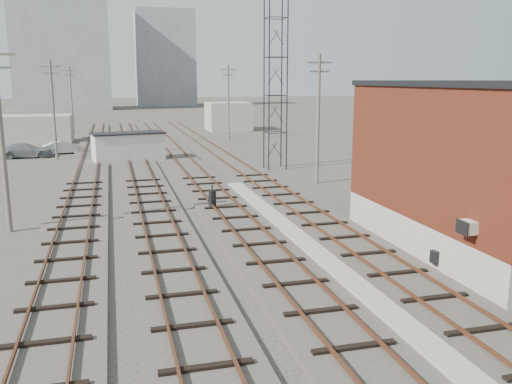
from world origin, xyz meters
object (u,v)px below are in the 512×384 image
object	(u,v)px
switch_stand	(212,199)
site_trailer	(128,147)
car_silver	(63,147)
car_grey	(26,151)
car_red	(25,149)

from	to	relation	value
switch_stand	site_trailer	size ratio (longest dim) A/B	0.20
car_silver	car_grey	world-z (taller)	car_grey
car_red	car_silver	distance (m)	3.53
car_grey	site_trailer	bearing A→B (deg)	-120.38
car_red	site_trailer	bearing A→B (deg)	-135.30
car_red	car_silver	size ratio (longest dim) A/B	0.97
switch_stand	car_silver	bearing A→B (deg)	90.60
car_red	car_silver	xyz separation A→B (m)	(3.45, 0.75, -0.00)
car_red	car_grey	xyz separation A→B (m)	(0.26, -1.24, 0.04)
car_red	car_grey	world-z (taller)	car_grey
site_trailer	car_red	bearing A→B (deg)	135.85
car_silver	car_red	bearing A→B (deg)	89.48
car_red	switch_stand	bearing A→B (deg)	-164.16
site_trailer	car_grey	world-z (taller)	site_trailer
switch_stand	site_trailer	xyz separation A→B (m)	(-3.94, 19.98, 0.70)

